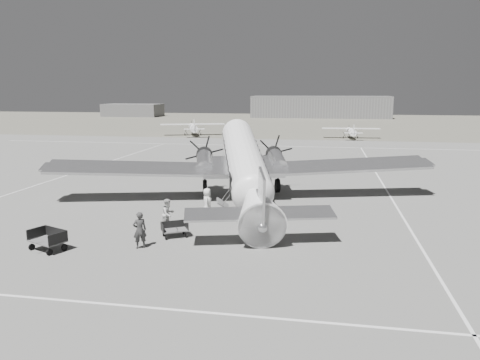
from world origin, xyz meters
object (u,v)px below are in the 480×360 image
(ground_crew, at_px, (140,230))
(passenger, at_px, (207,203))
(shed_secondary, at_px, (133,110))
(light_plane_right, at_px, (351,133))
(hangar_main, at_px, (320,107))
(light_plane_left, at_px, (193,129))
(baggage_cart_far, at_px, (47,240))
(ramp_agent, at_px, (168,214))
(baggage_cart_near, at_px, (175,230))
(dc3_airliner, at_px, (245,166))

(ground_crew, bearing_deg, passenger, -140.71)
(shed_secondary, distance_m, light_plane_right, 90.27)
(hangar_main, distance_m, light_plane_left, 69.61)
(shed_secondary, distance_m, baggage_cart_far, 132.68)
(light_plane_right, bearing_deg, ramp_agent, -106.68)
(baggage_cart_near, distance_m, ramp_agent, 1.74)
(hangar_main, xyz_separation_m, shed_secondary, (-60.00, -5.00, -1.30))
(light_plane_right, bearing_deg, light_plane_left, 175.47)
(light_plane_right, distance_m, baggage_cart_far, 65.00)
(shed_secondary, bearing_deg, passenger, -64.86)
(ramp_agent, bearing_deg, baggage_cart_near, -121.95)
(dc3_airliner, height_order, light_plane_left, dc3_airliner)
(light_plane_right, bearing_deg, passenger, -105.79)
(hangar_main, height_order, baggage_cart_near, hangar_main)
(baggage_cart_near, relative_size, baggage_cart_far, 0.78)
(light_plane_left, xyz_separation_m, baggage_cart_near, (15.98, -59.49, -0.82))
(dc3_airliner, relative_size, ground_crew, 15.13)
(hangar_main, height_order, light_plane_right, hangar_main)
(shed_secondary, bearing_deg, ramp_agent, -66.08)
(light_plane_left, xyz_separation_m, ramp_agent, (15.12, -58.05, -0.32))
(shed_secondary, bearing_deg, ground_crew, -66.84)
(light_plane_right, relative_size, passenger, 5.24)
(light_plane_left, distance_m, passenger, 57.43)
(shed_secondary, bearing_deg, light_plane_left, -58.28)
(light_plane_left, distance_m, light_plane_right, 28.56)
(light_plane_right, relative_size, baggage_cart_far, 5.14)
(dc3_airliner, xyz_separation_m, light_plane_right, (9.96, 50.72, -1.79))
(baggage_cart_far, height_order, passenger, passenger)
(ground_crew, relative_size, passenger, 1.03)
(dc3_airliner, bearing_deg, baggage_cart_far, -140.63)
(baggage_cart_far, xyz_separation_m, passenger, (6.50, 7.91, 0.41))
(ground_crew, xyz_separation_m, ramp_agent, (0.33, 3.58, -0.06))
(dc3_airliner, relative_size, baggage_cart_near, 19.60)
(ramp_agent, bearing_deg, light_plane_right, 14.10)
(ramp_agent, bearing_deg, passenger, -0.14)
(hangar_main, distance_m, dc3_airliner, 117.16)
(baggage_cart_near, height_order, ground_crew, ground_crew)
(dc3_airliner, distance_m, light_plane_right, 51.72)
(light_plane_left, height_order, ramp_agent, light_plane_left)
(baggage_cart_far, bearing_deg, passenger, 73.15)
(dc3_airliner, relative_size, light_plane_right, 2.97)
(light_plane_right, height_order, ground_crew, light_plane_right)
(hangar_main, bearing_deg, dc3_airliner, -91.85)
(hangar_main, xyz_separation_m, passenger, (-5.64, -120.83, -2.34))
(baggage_cart_near, bearing_deg, hangar_main, 56.80)
(hangar_main, xyz_separation_m, baggage_cart_near, (-6.39, -125.37, -2.87))
(light_plane_left, relative_size, light_plane_right, 1.20)
(ground_crew, height_order, passenger, ground_crew)
(shed_secondary, height_order, light_plane_left, shed_secondary)
(light_plane_left, height_order, light_plane_right, light_plane_left)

